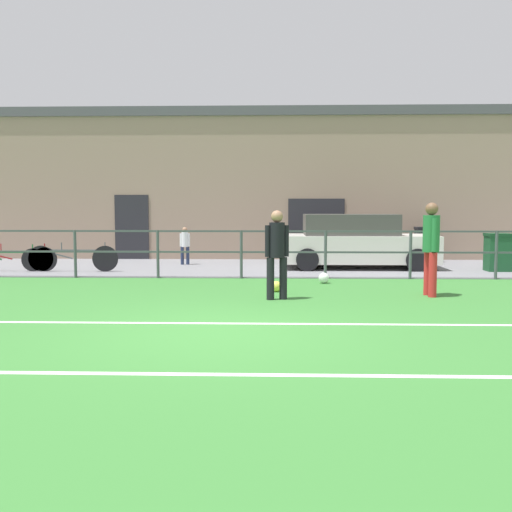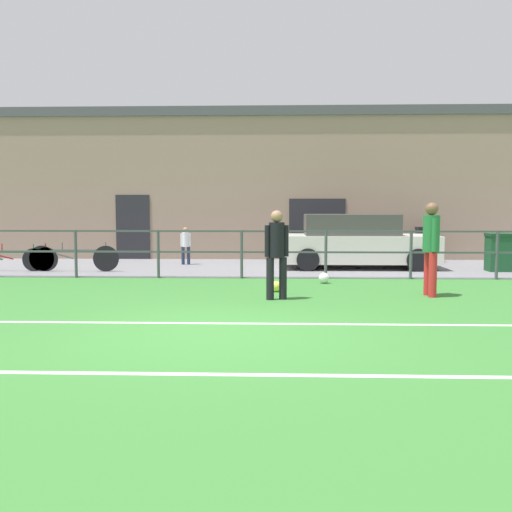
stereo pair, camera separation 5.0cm
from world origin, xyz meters
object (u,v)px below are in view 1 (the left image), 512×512
at_px(player_striker, 431,243).
at_px(bicycle_parked_1, 73,258).
at_px(spectator_child, 185,243).
at_px(soccer_ball_match, 276,286).
at_px(soccer_ball_spare, 324,278).
at_px(player_goalkeeper, 277,249).
at_px(trash_bin_0, 498,252).
at_px(bicycle_parked_0, 2,259).
at_px(bicycle_parked_2, 12,259).
at_px(trash_bin_1, 425,244).
at_px(parked_car_red, 355,242).

relative_size(player_striker, bicycle_parked_1, 0.75).
xyz_separation_m(spectator_child, bicycle_parked_1, (-2.64, -1.98, -0.27)).
height_order(soccer_ball_match, spectator_child, spectator_child).
bearing_deg(soccer_ball_spare, spectator_child, 132.87).
distance_m(player_striker, bicycle_parked_1, 9.14).
bearing_deg(player_goalkeeper, spectator_child, 98.31).
bearing_deg(trash_bin_0, bicycle_parked_0, -177.97).
xyz_separation_m(bicycle_parked_0, bicycle_parked_1, (1.89, 0.00, 0.03)).
relative_size(bicycle_parked_2, trash_bin_1, 2.19).
relative_size(parked_car_red, bicycle_parked_1, 1.78).
xyz_separation_m(soccer_ball_match, trash_bin_0, (5.84, 3.88, 0.41)).
relative_size(parked_car_red, trash_bin_0, 4.24).
bearing_deg(player_striker, trash_bin_0, -38.46).
bearing_deg(parked_car_red, soccer_ball_spare, -109.33).
bearing_deg(soccer_ball_spare, trash_bin_0, 27.73).
bearing_deg(soccer_ball_spare, parked_car_red, 70.67).
bearing_deg(soccer_ball_spare, bicycle_parked_2, 165.63).
relative_size(parked_car_red, bicycle_parked_2, 1.79).
distance_m(player_striker, bicycle_parked_2, 10.61).
xyz_separation_m(parked_car_red, bicycle_parked_0, (-9.40, -1.20, -0.39)).
height_order(soccer_ball_match, trash_bin_0, trash_bin_0).
bearing_deg(player_striker, parked_car_red, 3.46).
height_order(bicycle_parked_0, trash_bin_1, trash_bin_1).
xyz_separation_m(player_striker, soccer_ball_match, (-2.93, 0.47, -0.90)).
bearing_deg(player_striker, trash_bin_1, -18.05).
relative_size(soccer_ball_spare, parked_car_red, 0.06).
height_order(bicycle_parked_1, bicycle_parked_2, bicycle_parked_1).
bearing_deg(trash_bin_0, bicycle_parked_2, -177.92).
distance_m(soccer_ball_spare, trash_bin_0, 5.41).
height_order(bicycle_parked_2, trash_bin_0, trash_bin_0).
xyz_separation_m(player_striker, bicycle_parked_2, (-9.85, 3.88, -0.66)).
bearing_deg(parked_car_red, player_striker, -81.84).
xyz_separation_m(player_striker, trash_bin_0, (2.90, 4.34, -0.49)).
relative_size(soccer_ball_match, trash_bin_1, 0.20).
bearing_deg(bicycle_parked_1, soccer_ball_match, -32.74).
xyz_separation_m(soccer_ball_spare, spectator_child, (-3.73, 4.02, 0.52)).
distance_m(player_goalkeeper, bicycle_parked_1, 6.92).
bearing_deg(trash_bin_1, parked_car_red, -141.90).
height_order(soccer_ball_match, bicycle_parked_1, bicycle_parked_1).
relative_size(bicycle_parked_1, bicycle_parked_2, 1.01).
distance_m(player_striker, trash_bin_0, 5.25).
relative_size(player_goalkeeper, bicycle_parked_2, 0.69).
distance_m(soccer_ball_match, bicycle_parked_0, 7.97).
relative_size(player_striker, trash_bin_1, 1.65).
height_order(player_striker, parked_car_red, player_striker).
relative_size(soccer_ball_match, trash_bin_0, 0.22).
bearing_deg(bicycle_parked_2, spectator_child, 24.96).
distance_m(soccer_ball_match, soccer_ball_spare, 1.74).
bearing_deg(bicycle_parked_1, bicycle_parked_0, -180.00).
distance_m(bicycle_parked_1, trash_bin_0, 11.16).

